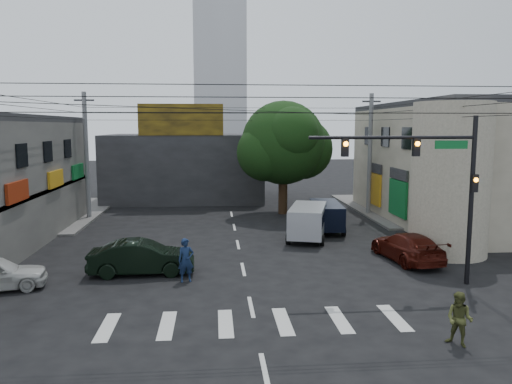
{
  "coord_description": "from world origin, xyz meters",
  "views": [
    {
      "loc": [
        -1.36,
        -20.99,
        6.76
      ],
      "look_at": [
        0.79,
        4.0,
        3.44
      ],
      "focal_mm": 35.0,
      "sensor_mm": 36.0,
      "label": 1
    }
  ],
  "objects": [
    {
      "name": "building_right",
      "position": [
        18.0,
        13.0,
        4.0
      ],
      "size": [
        14.0,
        18.0,
        8.0
      ],
      "primitive_type": "cube",
      "color": "gray",
      "rests_on": "ground"
    },
    {
      "name": "navy_van",
      "position": [
        5.91,
        10.32,
        0.91
      ],
      "size": [
        4.87,
        2.54,
        1.82
      ],
      "primitive_type": null,
      "rotation": [
        0.0,
        0.0,
        1.48
      ],
      "color": "black",
      "rests_on": "ground"
    },
    {
      "name": "corner_column",
      "position": [
        11.0,
        4.0,
        4.0
      ],
      "size": [
        4.0,
        4.0,
        8.0
      ],
      "primitive_type": "cylinder",
      "color": "gray",
      "rests_on": "ground"
    },
    {
      "name": "ground",
      "position": [
        0.0,
        0.0,
        0.0
      ],
      "size": [
        160.0,
        160.0,
        0.0
      ],
      "primitive_type": "plane",
      "color": "black",
      "rests_on": "ground"
    },
    {
      "name": "sidewalk_far_right",
      "position": [
        18.0,
        18.0,
        0.07
      ],
      "size": [
        16.0,
        16.0,
        0.15
      ],
      "primitive_type": "cube",
      "color": "#514F4C",
      "rests_on": "ground"
    },
    {
      "name": "dark_sedan",
      "position": [
        -4.68,
        1.65,
        0.78
      ],
      "size": [
        2.0,
        4.88,
        1.57
      ],
      "primitive_type": "imported",
      "rotation": [
        0.0,
        0.0,
        1.61
      ],
      "color": "black",
      "rests_on": "ground"
    },
    {
      "name": "traffic_officer",
      "position": [
        -2.6,
        0.35,
        0.96
      ],
      "size": [
        0.93,
        0.8,
        1.93
      ],
      "primitive_type": "imported",
      "rotation": [
        0.0,
        0.0,
        0.25
      ],
      "color": "#11203E",
      "rests_on": "ground"
    },
    {
      "name": "pedestrian_olive",
      "position": [
        6.16,
        -6.87,
        0.85
      ],
      "size": [
        1.47,
        1.47,
        1.7
      ],
      "primitive_type": "imported",
      "rotation": [
        0.0,
        0.0,
        -0.83
      ],
      "color": "#414620",
      "rests_on": "ground"
    },
    {
      "name": "silver_minivan",
      "position": [
        4.26,
        8.1,
        1.0
      ],
      "size": [
        5.68,
        4.4,
        2.0
      ],
      "primitive_type": null,
      "rotation": [
        0.0,
        0.0,
        1.29
      ],
      "color": "#ABACB3",
      "rests_on": "ground"
    },
    {
      "name": "utility_pole_far_right",
      "position": [
        10.5,
        16.0,
        4.6
      ],
      "size": [
        0.32,
        0.32,
        9.2
      ],
      "primitive_type": "cylinder",
      "color": "#59595B",
      "rests_on": "ground"
    },
    {
      "name": "tower_distant",
      "position": [
        0.0,
        70.0,
        22.0
      ],
      "size": [
        9.0,
        9.0,
        44.0
      ],
      "primitive_type": "cube",
      "color": "silver",
      "rests_on": "ground"
    },
    {
      "name": "traffic_gantry",
      "position": [
        7.82,
        -1.0,
        4.83
      ],
      "size": [
        7.1,
        0.35,
        7.2
      ],
      "color": "black",
      "rests_on": "ground"
    },
    {
      "name": "maroon_sedan",
      "position": [
        8.34,
        2.85,
        0.72
      ],
      "size": [
        3.33,
        5.49,
        1.44
      ],
      "primitive_type": "imported",
      "rotation": [
        0.0,
        0.0,
        3.28
      ],
      "color": "#3E0F08",
      "rests_on": "ground"
    },
    {
      "name": "building_far",
      "position": [
        -4.0,
        26.0,
        3.0
      ],
      "size": [
        14.0,
        10.0,
        6.0
      ],
      "primitive_type": "cube",
      "color": "#232326",
      "rests_on": "ground"
    },
    {
      "name": "utility_pole_far_left",
      "position": [
        -10.5,
        16.0,
        4.6
      ],
      "size": [
        0.32,
        0.32,
        9.2
      ],
      "primitive_type": "cylinder",
      "color": "#59595B",
      "rests_on": "ground"
    },
    {
      "name": "street_tree",
      "position": [
        4.0,
        17.0,
        5.47
      ],
      "size": [
        6.4,
        6.4,
        8.7
      ],
      "color": "black",
      "rests_on": "ground"
    },
    {
      "name": "billboard",
      "position": [
        -4.0,
        21.1,
        7.3
      ],
      "size": [
        7.0,
        0.3,
        2.6
      ],
      "primitive_type": "cube",
      "color": "olive",
      "rests_on": "building_far"
    }
  ]
}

